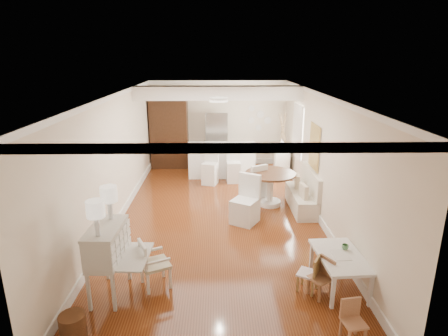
{
  "coord_description": "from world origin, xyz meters",
  "views": [
    {
      "loc": [
        -0.03,
        -7.89,
        3.59
      ],
      "look_at": [
        0.12,
        0.3,
        1.11
      ],
      "focal_mm": 30.0,
      "sensor_mm": 36.0,
      "label": 1
    }
  ],
  "objects_px": {
    "slip_chair_far": "(254,182)",
    "bar_stool_left": "(210,167)",
    "kids_chair_b": "(308,273)",
    "breakfast_counter": "(222,160)",
    "secretary_bureau": "(108,261)",
    "gustavian_armchair": "(155,263)",
    "kids_chair_a": "(320,278)",
    "pantry_cabinet": "(169,133)",
    "dining_table": "(270,189)",
    "sideboard": "(281,160)",
    "fridge": "(227,140)",
    "slip_chair_near": "(245,200)",
    "kids_chair_c": "(354,322)",
    "bar_stool_right": "(233,166)",
    "wicker_basket": "(73,326)",
    "kids_table": "(339,271)"
  },
  "relations": [
    {
      "from": "slip_chair_far",
      "to": "bar_stool_left",
      "type": "height_order",
      "value": "bar_stool_left"
    },
    {
      "from": "kids_chair_b",
      "to": "breakfast_counter",
      "type": "relative_size",
      "value": 0.3
    },
    {
      "from": "secretary_bureau",
      "to": "gustavian_armchair",
      "type": "xyz_separation_m",
      "value": [
        0.67,
        0.21,
        -0.17
      ]
    },
    {
      "from": "kids_chair_a",
      "to": "kids_chair_b",
      "type": "bearing_deg",
      "value": -162.15
    },
    {
      "from": "bar_stool_left",
      "to": "pantry_cabinet",
      "type": "height_order",
      "value": "pantry_cabinet"
    },
    {
      "from": "slip_chair_far",
      "to": "bar_stool_left",
      "type": "relative_size",
      "value": 0.98
    },
    {
      "from": "dining_table",
      "to": "kids_chair_a",
      "type": "bearing_deg",
      "value": -85.71
    },
    {
      "from": "breakfast_counter",
      "to": "sideboard",
      "type": "bearing_deg",
      "value": 3.82
    },
    {
      "from": "pantry_cabinet",
      "to": "fridge",
      "type": "relative_size",
      "value": 1.28
    },
    {
      "from": "slip_chair_near",
      "to": "kids_chair_a",
      "type": "bearing_deg",
      "value": -38.98
    },
    {
      "from": "slip_chair_near",
      "to": "fridge",
      "type": "height_order",
      "value": "fridge"
    },
    {
      "from": "breakfast_counter",
      "to": "slip_chair_near",
      "type": "bearing_deg",
      "value": -82.02
    },
    {
      "from": "dining_table",
      "to": "bar_stool_left",
      "type": "height_order",
      "value": "bar_stool_left"
    },
    {
      "from": "kids_chair_a",
      "to": "bar_stool_left",
      "type": "relative_size",
      "value": 0.63
    },
    {
      "from": "kids_chair_c",
      "to": "kids_chair_a",
      "type": "bearing_deg",
      "value": 91.15
    },
    {
      "from": "bar_stool_left",
      "to": "bar_stool_right",
      "type": "bearing_deg",
      "value": 30.12
    },
    {
      "from": "slip_chair_far",
      "to": "dining_table",
      "type": "bearing_deg",
      "value": 108.56
    },
    {
      "from": "secretary_bureau",
      "to": "bar_stool_right",
      "type": "distance_m",
      "value": 5.76
    },
    {
      "from": "bar_stool_right",
      "to": "wicker_basket",
      "type": "bearing_deg",
      "value": -113.02
    },
    {
      "from": "kids_table",
      "to": "bar_stool_left",
      "type": "relative_size",
      "value": 1.14
    },
    {
      "from": "slip_chair_far",
      "to": "gustavian_armchair",
      "type": "bearing_deg",
      "value": 33.3
    },
    {
      "from": "fridge",
      "to": "kids_table",
      "type": "bearing_deg",
      "value": -76.84
    },
    {
      "from": "kids_chair_c",
      "to": "wicker_basket",
      "type": "bearing_deg",
      "value": 168.63
    },
    {
      "from": "gustavian_armchair",
      "to": "fridge",
      "type": "distance_m",
      "value": 6.9
    },
    {
      "from": "wicker_basket",
      "to": "kids_chair_a",
      "type": "distance_m",
      "value": 3.58
    },
    {
      "from": "secretary_bureau",
      "to": "wicker_basket",
      "type": "distance_m",
      "value": 1.05
    },
    {
      "from": "gustavian_armchair",
      "to": "kids_chair_b",
      "type": "bearing_deg",
      "value": -119.94
    },
    {
      "from": "kids_chair_b",
      "to": "kids_chair_c",
      "type": "distance_m",
      "value": 1.16
    },
    {
      "from": "secretary_bureau",
      "to": "kids_chair_c",
      "type": "relative_size",
      "value": 1.99
    },
    {
      "from": "gustavian_armchair",
      "to": "breakfast_counter",
      "type": "height_order",
      "value": "breakfast_counter"
    },
    {
      "from": "wicker_basket",
      "to": "bar_stool_left",
      "type": "height_order",
      "value": "bar_stool_left"
    },
    {
      "from": "wicker_basket",
      "to": "fridge",
      "type": "bearing_deg",
      "value": 74.19
    },
    {
      "from": "bar_stool_right",
      "to": "kids_chair_a",
      "type": "bearing_deg",
      "value": -80.91
    },
    {
      "from": "bar_stool_left",
      "to": "sideboard",
      "type": "bearing_deg",
      "value": 37.93
    },
    {
      "from": "secretary_bureau",
      "to": "breakfast_counter",
      "type": "relative_size",
      "value": 0.56
    },
    {
      "from": "slip_chair_near",
      "to": "kids_chair_c",
      "type": "bearing_deg",
      "value": -41.41
    },
    {
      "from": "secretary_bureau",
      "to": "gustavian_armchair",
      "type": "distance_m",
      "value": 0.72
    },
    {
      "from": "kids_chair_c",
      "to": "breakfast_counter",
      "type": "relative_size",
      "value": 0.28
    },
    {
      "from": "breakfast_counter",
      "to": "kids_chair_b",
      "type": "bearing_deg",
      "value": -77.69
    },
    {
      "from": "breakfast_counter",
      "to": "bar_stool_left",
      "type": "bearing_deg",
      "value": -115.82
    },
    {
      "from": "dining_table",
      "to": "fridge",
      "type": "xyz_separation_m",
      "value": [
        -0.96,
        3.37,
        0.48
      ]
    },
    {
      "from": "kids_table",
      "to": "gustavian_armchair",
      "type": "bearing_deg",
      "value": 178.19
    },
    {
      "from": "kids_chair_c",
      "to": "bar_stool_left",
      "type": "xyz_separation_m",
      "value": [
        -1.97,
        6.26,
        0.21
      ]
    },
    {
      "from": "wicker_basket",
      "to": "kids_table",
      "type": "relative_size",
      "value": 0.3
    },
    {
      "from": "kids_chair_c",
      "to": "gustavian_armchair",
      "type": "bearing_deg",
      "value": 145.61
    },
    {
      "from": "secretary_bureau",
      "to": "breakfast_counter",
      "type": "distance_m",
      "value": 6.18
    },
    {
      "from": "gustavian_armchair",
      "to": "fridge",
      "type": "relative_size",
      "value": 0.45
    },
    {
      "from": "secretary_bureau",
      "to": "slip_chair_far",
      "type": "relative_size",
      "value": 1.18
    },
    {
      "from": "kids_chair_a",
      "to": "dining_table",
      "type": "bearing_deg",
      "value": 154.8
    },
    {
      "from": "kids_chair_b",
      "to": "fridge",
      "type": "xyz_separation_m",
      "value": [
        -1.08,
        6.93,
        0.59
      ]
    }
  ]
}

